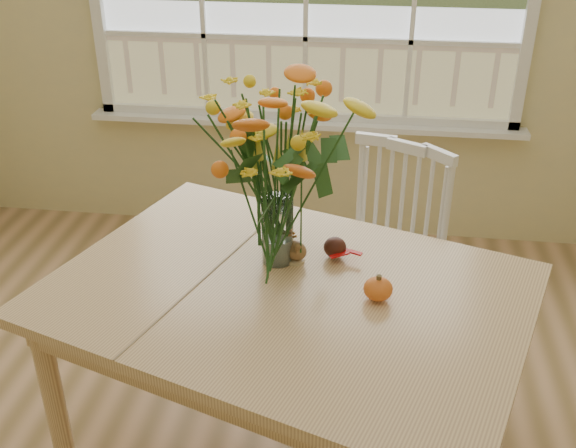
# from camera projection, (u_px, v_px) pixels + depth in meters

# --- Properties ---
(dining_table) EXTENTS (1.73, 1.47, 0.79)m
(dining_table) POSITION_uv_depth(u_px,v_px,m) (287.00, 312.00, 2.17)
(dining_table) COLOR tan
(dining_table) RESTS_ON floor
(windsor_chair) EXTENTS (0.59, 0.58, 0.96)m
(windsor_chair) POSITION_uv_depth(u_px,v_px,m) (388.00, 247.00, 2.85)
(windsor_chair) COLOR white
(windsor_chair) RESTS_ON floor
(flower_vase) EXTENTS (0.49, 0.49, 0.58)m
(flower_vase) POSITION_uv_depth(u_px,v_px,m) (277.00, 165.00, 2.11)
(flower_vase) COLOR white
(flower_vase) RESTS_ON dining_table
(pumpkin) EXTENTS (0.09, 0.09, 0.07)m
(pumpkin) POSITION_uv_depth(u_px,v_px,m) (378.00, 290.00, 2.06)
(pumpkin) COLOR #D55819
(pumpkin) RESTS_ON dining_table
(turkey_figurine) EXTENTS (0.10, 0.09, 0.11)m
(turkey_figurine) POSITION_uv_depth(u_px,v_px,m) (295.00, 250.00, 2.25)
(turkey_figurine) COLOR #CCB78C
(turkey_figurine) RESTS_ON dining_table
(dark_gourd) EXTENTS (0.12, 0.08, 0.07)m
(dark_gourd) POSITION_uv_depth(u_px,v_px,m) (335.00, 248.00, 2.28)
(dark_gourd) COLOR #38160F
(dark_gourd) RESTS_ON dining_table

